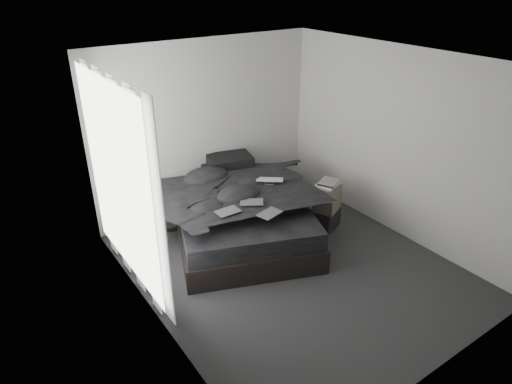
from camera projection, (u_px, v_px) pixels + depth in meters
floor at (291, 267)px, 5.89m from camera, size 3.60×4.20×0.01m
ceiling at (300, 61)px, 4.72m from camera, size 3.60×4.20×0.01m
wall_back at (207, 128)px, 6.85m from camera, size 3.60×0.01×2.60m
wall_front at (456, 261)px, 3.76m from camera, size 3.60×0.01×2.60m
wall_left at (150, 219)px, 4.39m from camera, size 0.01×4.20×2.60m
wall_right at (397, 144)px, 6.22m from camera, size 0.01×4.20×2.60m
window_left at (119, 181)px, 5.04m from camera, size 0.02×2.00×2.30m
curtain_left at (124, 186)px, 5.09m from camera, size 0.06×2.12×2.48m
bed at (241, 225)px, 6.51m from camera, size 2.50×2.83×0.32m
mattress at (240, 208)px, 6.38m from camera, size 2.41×2.74×0.25m
duvet at (241, 193)px, 6.21m from camera, size 2.34×2.49×0.27m
pillow_lower at (225, 169)px, 7.07m from camera, size 0.83×0.70×0.16m
pillow_upper at (230, 160)px, 7.00m from camera, size 0.76×0.61×0.15m
laptop at (270, 176)px, 6.33m from camera, size 0.44×0.42×0.03m
comic_a at (228, 205)px, 5.60m from camera, size 0.30×0.20×0.01m
comic_b at (252, 196)px, 5.81m from camera, size 0.35×0.32×0.01m
comic_c at (270, 206)px, 5.54m from camera, size 0.33×0.26×0.01m
side_stand at (169, 218)px, 6.38m from camera, size 0.38×0.38×0.64m
papers at (168, 198)px, 6.23m from camera, size 0.26×0.20×0.01m
floor_books at (148, 263)px, 5.85m from camera, size 0.18×0.21×0.13m
box_lower at (325, 218)px, 6.71m from camera, size 0.50×0.44×0.30m
box_mid at (327, 202)px, 6.59m from camera, size 0.47×0.44×0.23m
box_upper at (327, 190)px, 6.49m from camera, size 0.44×0.39×0.16m
art_book_white at (328, 184)px, 6.46m from camera, size 0.38×0.34×0.03m
art_book_snake at (329, 182)px, 6.44m from camera, size 0.38×0.35×0.03m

